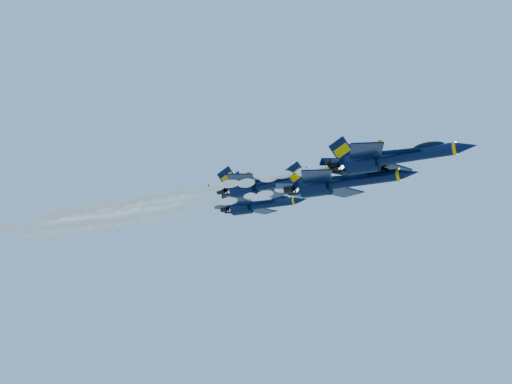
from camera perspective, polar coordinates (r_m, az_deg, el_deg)
The scene contains 8 objects.
jet_lead at distance 73.41m, azimuth 11.90°, elevation 3.02°, with size 16.53×13.56×6.14m.
smoke_trail_jet_lead at distance 86.37m, azimuth -7.79°, elevation -0.18°, with size 46.80×1.97×1.78m, color white.
jet_second at distance 77.76m, azimuth 7.59°, elevation 0.89°, with size 16.63×13.64×6.18m.
smoke_trail_jet_second at distance 92.48m, azimuth -10.34°, elevation -1.82°, with size 46.80×1.99×1.79m, color white.
jet_third at distance 89.16m, azimuth 0.87°, elevation 0.68°, with size 16.99×13.94×6.31m.
smoke_trail_jet_third at distance 106.27m, azimuth -13.97°, elevation -1.68°, with size 46.80×2.03×1.83m, color white.
jet_fourth at distance 105.05m, azimuth 0.21°, elevation -1.16°, with size 15.37×12.61×5.71m.
smoke_trail_jet_fourth at distance 121.62m, azimuth -12.36°, elevation -2.92°, with size 46.80×1.84×1.65m, color white.
Camera 1 is at (36.48, -75.73, 129.19)m, focal length 45.00 mm.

